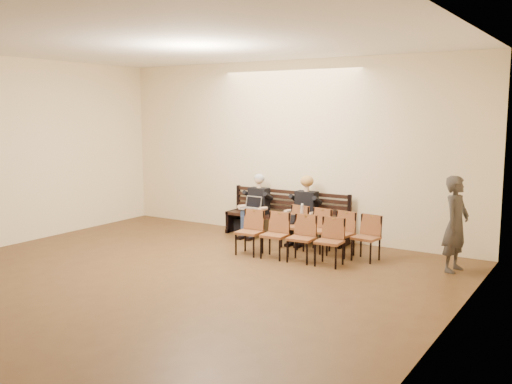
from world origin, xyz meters
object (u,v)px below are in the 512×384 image
seated_woman (304,212)px  laptop (250,209)px  chair_row_front (328,232)px  water_bottle (302,216)px  bag (244,225)px  chair_row_back (288,237)px  passerby (456,217)px  seated_man (256,207)px  bench (285,227)px

seated_woman → laptop: (-1.09, -0.23, -0.01)m
laptop → chair_row_front: (1.86, -0.30, -0.19)m
water_bottle → bag: size_ratio=0.64×
chair_row_front → chair_row_back: size_ratio=0.98×
bag → passerby: (4.45, -0.70, 0.73)m
seated_man → chair_row_front: (1.84, -0.53, -0.21)m
seated_man → bench: bearing=11.2°
water_bottle → chair_row_front: size_ratio=0.13×
bench → chair_row_front: bearing=-27.7°
chair_row_front → water_bottle: bearing=167.3°
bag → chair_row_front: bearing=-18.1°
seated_man → seated_woman: (1.08, 0.00, -0.01)m
seated_man → seated_woman: bearing=0.0°
water_bottle → chair_row_back: 1.03m
laptop → chair_row_front: 1.89m
water_bottle → bag: (-1.65, 0.52, -0.43)m
seated_man → passerby: 4.03m
bench → water_bottle: bearing=-35.5°
bag → chair_row_back: chair_row_back is taller
bag → seated_woman: bearing=-8.2°
passerby → chair_row_back: bearing=117.1°
laptop → bag: bearing=135.7°
seated_man → passerby: bearing=-6.9°
bench → seated_woman: (0.47, -0.12, 0.36)m
chair_row_front → chair_row_back: bearing=-111.2°
water_bottle → seated_man: bearing=165.9°
passerby → chair_row_front: 2.21m
seated_man → laptop: (-0.01, -0.23, -0.01)m
laptop → bag: (-0.44, 0.45, -0.44)m
seated_woman → water_bottle: (0.12, -0.30, -0.02)m
laptop → chair_row_front: chair_row_front is taller
seated_man → chair_row_back: seated_man is taller
passerby → chair_row_back: 2.72m
seated_man → bag: 0.68m
bench → laptop: laptop is taller
bench → chair_row_front: (1.24, -0.65, 0.16)m
bag → chair_row_back: (1.89, -1.50, 0.26)m
seated_woman → bag: 1.61m
seated_man → water_bottle: 1.23m
seated_woman → passerby: 2.97m
bench → laptop: size_ratio=7.24×
water_bottle → bench: bearing=144.5°
seated_man → chair_row_front: seated_man is taller
bench → chair_row_front: chair_row_front is taller
water_bottle → passerby: (2.80, -0.18, 0.30)m
seated_woman → chair_row_front: (0.77, -0.53, -0.20)m
bench → passerby: bearing=-10.0°
seated_woman → seated_man: bearing=180.0°
passerby → chair_row_front: (-2.15, -0.05, -0.48)m
laptop → bag: 0.77m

